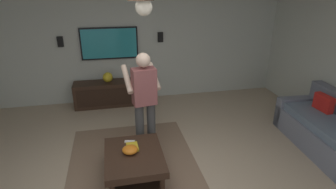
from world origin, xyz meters
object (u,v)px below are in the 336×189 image
Objects in this scene: coffee_table at (134,160)px; wall_speaker_left at (160,37)px; remote_white at (130,142)px; wall_speaker_right at (60,42)px; book at (132,147)px; bowl at (130,150)px; couch at (330,132)px; person_standing at (144,97)px; vase_round at (108,77)px; media_console at (113,93)px; tv at (109,43)px.

wall_speaker_left is (2.91, -0.92, 1.15)m from coffee_table.
remote_white is 0.68× the size of wall_speaker_right.
book is at bearing -68.99° from remote_white.
couch is at bearing -89.04° from bowl.
vase_round is (1.92, 0.57, -0.27)m from person_standing.
media_console reaches higher than coffee_table.
remote_white is 0.68× the size of book.
couch is at bearing 7.89° from remote_white.
tv is at bearing 90.66° from wall_speaker_left.
remote_white is at bearing 6.13° from coffee_table.
tv is 0.74m from vase_round.
remote_white is (-2.35, -0.19, 0.14)m from media_console.
media_console is at bearing 2.88° from book.
coffee_table is at bearing -72.19° from remote_white.
coffee_table is 4.55× the size of wall_speaker_right.
couch is 1.95× the size of coffee_table.
vase_round is (2.35, 0.28, 0.25)m from remote_white.
couch is at bearing -93.01° from book.
person_standing is (0.74, -0.25, 0.64)m from coffee_table.
media_console is at bearing -89.73° from vase_round.
tv reaches higher than remote_white.
book is (-2.75, -0.22, -0.94)m from tv.
tv is at bearing 2.45° from book.
couch is at bearing -122.24° from wall_speaker_right.
remote_white is at bearing 159.97° from wall_speaker_left.
couch reaches higher than coffee_table.
wall_speaker_right reaches higher than book.
book is 1.00× the size of vase_round.
remote_white is 2.38m from vase_round.
book is at bearing -172.94° from vase_round.
couch is 8.86× the size of book.
couch reaches higher than book.
tv reaches higher than person_standing.
couch is at bearing -125.85° from vase_round.
couch reaches higher than vase_round.
vase_round is (2.62, 0.27, 0.21)m from bowl.
wall_speaker_left is at bearing -47.02° from couch.
coffee_table is 0.17m from bowl.
vase_round reaches higher than media_console.
coffee_table is at bearing -129.74° from bowl.
media_console is at bearing 4.79° from coffee_table.
person_standing is at bearing -23.18° from bowl.
media_console is 2.53m from book.
media_console is 1.11m from tv.
person_standing is 7.52× the size of bowl.
bowl is at bearing -174.10° from vase_round.
tv reaches higher than coffee_table.
person_standing reaches higher than vase_round.
coffee_table is 1.01m from person_standing.
remote_white is at bearing 4.19° from tv.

